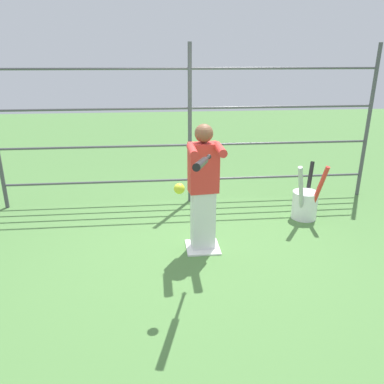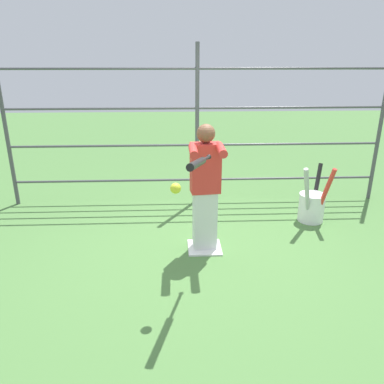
% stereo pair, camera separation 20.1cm
% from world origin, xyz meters
% --- Properties ---
extents(ground_plane, '(24.00, 24.00, 0.00)m').
position_xyz_m(ground_plane, '(0.00, 0.00, 0.00)').
color(ground_plane, '#4C7A3D').
extents(home_plate, '(0.40, 0.40, 0.02)m').
position_xyz_m(home_plate, '(0.00, 0.00, 0.01)').
color(home_plate, white).
rests_on(home_plate, ground).
extents(fence_backstop, '(5.74, 0.06, 2.40)m').
position_xyz_m(fence_backstop, '(0.00, -1.60, 1.20)').
color(fence_backstop, '#4C4C51').
rests_on(fence_backstop, ground).
extents(batter, '(0.39, 0.53, 1.51)m').
position_xyz_m(batter, '(0.00, 0.02, 0.82)').
color(batter, silver).
rests_on(batter, ground).
extents(baseball_bat_swinging, '(0.28, 0.91, 0.20)m').
position_xyz_m(baseball_bat_swinging, '(0.14, 0.94, 1.34)').
color(baseball_bat_swinging, black).
extents(softball_in_flight, '(0.10, 0.10, 0.10)m').
position_xyz_m(softball_in_flight, '(0.34, 0.97, 1.12)').
color(softball_in_flight, yellow).
extents(bat_bucket, '(0.53, 0.72, 0.87)m').
position_xyz_m(bat_bucket, '(-1.57, -0.74, 0.24)').
color(bat_bucket, white).
rests_on(bat_bucket, ground).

